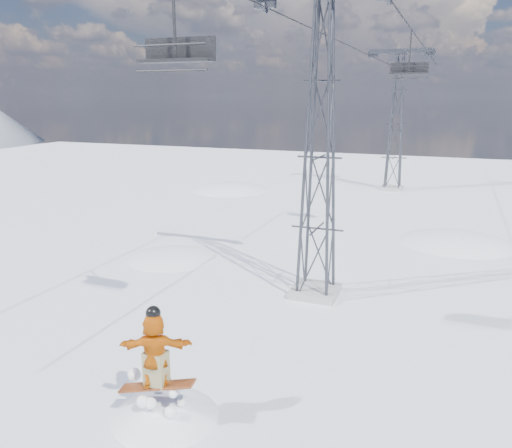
# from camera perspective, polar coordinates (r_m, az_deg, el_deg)

# --- Properties ---
(ground) EXTENTS (120.00, 120.00, 0.00)m
(ground) POSITION_cam_1_polar(r_m,az_deg,el_deg) (13.89, -5.78, -19.35)
(ground) COLOR white
(ground) RESTS_ON ground
(snow_terrain) EXTENTS (39.00, 37.00, 22.00)m
(snow_terrain) POSITION_cam_1_polar(r_m,az_deg,el_deg) (37.30, 3.27, -13.29)
(snow_terrain) COLOR white
(snow_terrain) RESTS_ON ground
(lift_tower_near) EXTENTS (5.20, 1.80, 11.43)m
(lift_tower_near) POSITION_cam_1_polar(r_m,az_deg,el_deg) (18.92, 7.26, 7.48)
(lift_tower_near) COLOR #999999
(lift_tower_near) RESTS_ON ground
(lift_tower_far) EXTENTS (5.20, 1.80, 11.43)m
(lift_tower_far) POSITION_cam_1_polar(r_m,az_deg,el_deg) (43.51, 15.72, 10.87)
(lift_tower_far) COLOR #999999
(lift_tower_far) RESTS_ON ground
(haul_cables) EXTENTS (4.46, 51.00, 0.06)m
(haul_cables) POSITION_cam_1_polar(r_m,az_deg,el_deg) (30.23, 13.44, 19.96)
(haul_cables) COLOR black
(haul_cables) RESTS_ON ground
(lift_chair_near) EXTENTS (2.06, 0.59, 2.55)m
(lift_chair_near) POSITION_cam_1_polar(r_m,az_deg,el_deg) (13.69, -9.04, 18.86)
(lift_chair_near) COLOR black
(lift_chair_near) RESTS_ON ground
(lift_chair_mid) EXTENTS (1.84, 0.53, 2.29)m
(lift_chair_mid) POSITION_cam_1_polar(r_m,az_deg,el_deg) (26.95, 17.07, 16.56)
(lift_chair_mid) COLOR black
(lift_chair_mid) RESTS_ON ground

